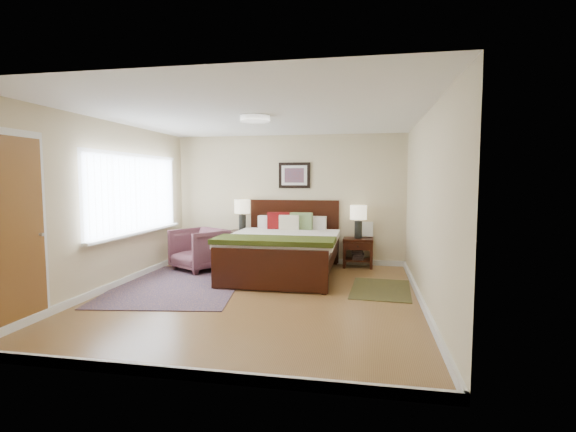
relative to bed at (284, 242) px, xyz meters
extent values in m
plane|color=brown|center=(-0.12, -1.38, -0.56)|extent=(5.00, 5.00, 0.00)
cube|color=beige|center=(-0.12, 1.12, 0.69)|extent=(4.50, 0.04, 2.50)
cube|color=beige|center=(-0.12, -3.88, 0.69)|extent=(4.50, 0.04, 2.50)
cube|color=beige|center=(-2.37, -1.38, 0.69)|extent=(0.04, 5.00, 2.50)
cube|color=beige|center=(2.13, -1.38, 0.69)|extent=(0.04, 5.00, 2.50)
cube|color=white|center=(-0.12, -1.38, 1.94)|extent=(4.50, 5.00, 0.02)
cube|color=silver|center=(-2.35, -0.68, 0.84)|extent=(0.02, 2.72, 1.32)
cube|color=silver|center=(-2.33, -0.68, 0.84)|extent=(0.01, 2.60, 1.20)
cube|color=silver|center=(-2.30, -0.68, 0.21)|extent=(0.10, 2.72, 0.04)
cube|color=silver|center=(-2.35, -3.13, 0.53)|extent=(0.01, 1.00, 2.18)
cube|color=brown|center=(-2.34, -3.13, 0.49)|extent=(0.01, 0.90, 2.10)
cylinder|color=#999999|center=(-2.32, -2.75, 0.44)|extent=(0.04, 0.04, 0.04)
cylinder|color=white|center=(-0.12, -1.38, 1.90)|extent=(0.40, 0.40, 0.07)
cylinder|color=beige|center=(-0.12, -1.38, 1.93)|extent=(0.44, 0.44, 0.01)
cube|color=black|center=(0.00, 1.08, 0.07)|extent=(1.74, 0.06, 1.22)
cube|color=black|center=(0.00, -1.13, -0.24)|extent=(1.74, 0.06, 0.61)
cube|color=black|center=(-0.83, -0.03, -0.21)|extent=(0.06, 2.19, 0.20)
cube|color=black|center=(0.83, -0.03, -0.21)|extent=(0.06, 2.19, 0.20)
cube|color=silver|center=(0.00, -0.03, -0.07)|extent=(1.64, 2.17, 0.24)
cube|color=silver|center=(0.00, -0.13, 0.09)|extent=(1.82, 1.94, 0.11)
cube|color=#2A3810|center=(0.00, -0.77, 0.15)|extent=(1.86, 0.70, 0.08)
cube|color=silver|center=(-0.38, 0.84, 0.24)|extent=(0.54, 0.18, 0.28)
cube|color=silver|center=(0.38, 0.84, 0.24)|extent=(0.54, 0.18, 0.28)
cube|color=#600A0B|center=(-0.24, 0.72, 0.29)|extent=(0.42, 0.17, 0.35)
cube|color=#5E7644|center=(0.20, 0.72, 0.29)|extent=(0.42, 0.16, 0.35)
cube|color=beige|center=(-0.02, 0.64, 0.27)|extent=(0.37, 0.13, 0.30)
cube|color=black|center=(0.00, 1.09, 1.16)|extent=(0.62, 0.03, 0.50)
cube|color=silver|center=(0.00, 1.07, 1.16)|extent=(0.50, 0.01, 0.38)
cube|color=#A52D23|center=(0.00, 1.06, 1.16)|extent=(0.38, 0.01, 0.28)
cube|color=black|center=(-1.00, 0.89, 0.04)|extent=(0.53, 0.48, 0.05)
cube|color=black|center=(-1.23, 0.68, -0.27)|extent=(0.05, 0.05, 0.58)
cube|color=black|center=(-0.77, 0.68, -0.27)|extent=(0.05, 0.05, 0.58)
cube|color=black|center=(-1.23, 1.09, -0.27)|extent=(0.05, 0.05, 0.58)
cube|color=black|center=(-0.77, 1.09, -0.27)|extent=(0.05, 0.05, 0.58)
cube|color=black|center=(-1.00, 0.66, -0.06)|extent=(0.47, 0.03, 0.14)
cube|color=black|center=(1.25, 0.89, -0.04)|extent=(0.55, 0.41, 0.05)
cube|color=black|center=(1.00, 0.71, -0.31)|extent=(0.05, 0.05, 0.50)
cube|color=black|center=(1.49, 0.71, -0.31)|extent=(0.05, 0.05, 0.50)
cube|color=black|center=(1.00, 1.06, -0.31)|extent=(0.05, 0.05, 0.50)
cube|color=black|center=(1.49, 1.06, -0.31)|extent=(0.05, 0.05, 0.50)
cube|color=black|center=(1.25, 0.70, -0.14)|extent=(0.49, 0.03, 0.14)
cube|color=black|center=(1.25, 0.89, -0.42)|extent=(0.49, 0.35, 0.03)
cube|color=black|center=(1.25, 0.89, -0.39)|extent=(0.20, 0.26, 0.03)
cube|color=black|center=(1.25, 0.89, -0.36)|extent=(0.20, 0.26, 0.03)
cube|color=black|center=(1.25, 0.89, -0.32)|extent=(0.20, 0.26, 0.03)
cube|color=black|center=(1.25, 0.89, -0.29)|extent=(0.20, 0.26, 0.03)
cube|color=black|center=(1.25, 0.89, -0.25)|extent=(0.20, 0.26, 0.03)
cylinder|color=black|center=(-1.00, 0.89, 0.23)|extent=(0.14, 0.14, 0.32)
cylinder|color=black|center=(-1.00, 0.89, 0.41)|extent=(0.02, 0.02, 0.06)
cylinder|color=beige|center=(-1.00, 0.89, 0.55)|extent=(0.30, 0.30, 0.26)
cylinder|color=black|center=(1.25, 0.89, 0.15)|extent=(0.14, 0.14, 0.32)
cylinder|color=black|center=(1.25, 0.89, 0.33)|extent=(0.02, 0.02, 0.06)
cylinder|color=beige|center=(1.25, 0.89, 0.47)|extent=(0.30, 0.30, 0.26)
imported|color=brown|center=(-1.58, 0.10, -0.18)|extent=(1.13, 1.13, 0.76)
cube|color=#0D1441|center=(-1.47, -0.98, -0.56)|extent=(2.22, 2.87, 0.01)
cube|color=black|center=(1.61, -0.70, -0.56)|extent=(0.93, 1.33, 0.01)
camera|label=1|loc=(1.37, -6.94, 1.07)|focal=26.00mm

